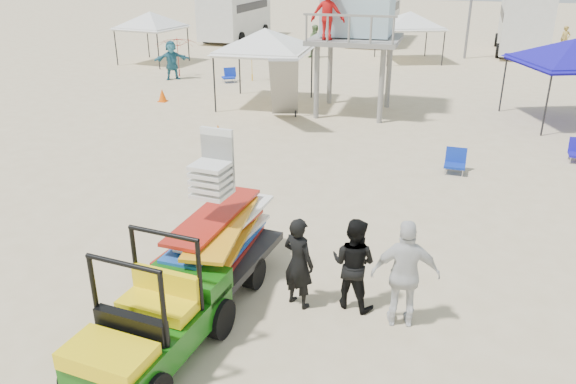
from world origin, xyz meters
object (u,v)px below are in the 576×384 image
(surf_trailer, at_px, (220,230))
(canopy_blue, at_px, (575,43))
(lifeguard_tower, at_px, (355,8))
(utility_cart, at_px, (149,312))
(man_left, at_px, (298,263))

(surf_trailer, xyz_separation_m, canopy_blue, (6.94, 13.08, 1.67))
(surf_trailer, relative_size, lifeguard_tower, 0.56)
(utility_cart, xyz_separation_m, man_left, (1.52, 2.03, -0.07))
(utility_cart, distance_m, lifeguard_tower, 14.76)
(utility_cart, height_order, lifeguard_tower, lifeguard_tower)
(utility_cart, relative_size, lifeguard_tower, 0.51)
(man_left, relative_size, lifeguard_tower, 0.32)
(lifeguard_tower, distance_m, canopy_blue, 7.35)
(utility_cart, distance_m, canopy_blue, 17.00)
(canopy_blue, bearing_deg, man_left, -112.06)
(surf_trailer, distance_m, lifeguard_tower, 12.44)
(utility_cart, xyz_separation_m, surf_trailer, (0.00, 2.33, 0.14))
(utility_cart, bearing_deg, lifeguard_tower, 91.10)
(surf_trailer, height_order, canopy_blue, canopy_blue)
(utility_cart, height_order, canopy_blue, canopy_blue)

